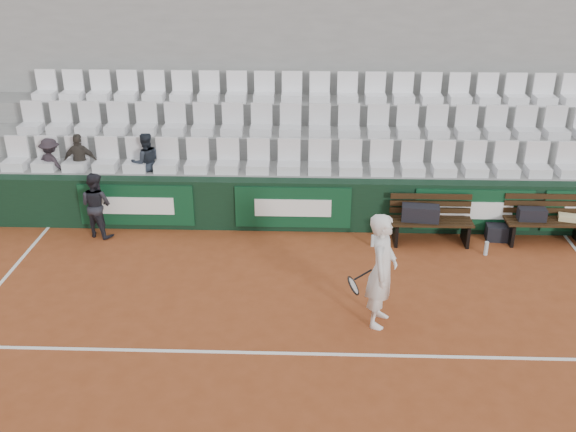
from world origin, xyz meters
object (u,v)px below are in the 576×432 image
object	(u,v)px
bench_right	(545,231)
sports_bag_ground	(499,233)
tennis_player	(382,270)
spectator_a	(48,143)
bench_left	(430,232)
water_bottle_near	(373,241)
sports_bag_left	(420,213)
water_bottle_far	(486,248)
spectator_c	(144,140)
sports_bag_right	(532,214)
ball_kid	(96,205)
spectator_b	(78,141)

from	to	relation	value
bench_right	sports_bag_ground	size ratio (longest dim) A/B	3.13
tennis_player	spectator_a	xyz separation A→B (m)	(-6.17, 3.67, 0.65)
bench_left	water_bottle_near	bearing A→B (deg)	-169.87
sports_bag_left	water_bottle_far	size ratio (longest dim) A/B	2.59
spectator_c	water_bottle_near	bearing A→B (deg)	142.01
sports_bag_right	water_bottle_far	distance (m)	1.15
sports_bag_right	water_bottle_near	world-z (taller)	sports_bag_right
ball_kid	spectator_b	bearing A→B (deg)	-37.03
bench_left	bench_right	bearing A→B (deg)	2.08
sports_bag_right	water_bottle_far	size ratio (longest dim) A/B	1.91
sports_bag_left	sports_bag_ground	xyz separation A→B (m)	(1.53, 0.15, -0.45)
bench_right	sports_bag_right	xyz separation A→B (m)	(-0.29, 0.02, 0.34)
tennis_player	water_bottle_near	bearing A→B (deg)	87.19
water_bottle_far	spectator_c	distance (m)	6.74
tennis_player	spectator_a	distance (m)	7.21
bench_left	ball_kid	xyz separation A→B (m)	(-6.25, 0.09, 0.41)
sports_bag_ground	spectator_c	distance (m)	7.00
bench_right	spectator_a	bearing A→B (deg)	174.31
sports_bag_right	water_bottle_near	distance (m)	2.97
sports_bag_ground	bench_right	bearing A→B (deg)	-5.61
sports_bag_ground	bench_left	bearing A→B (deg)	-173.20
tennis_player	spectator_a	world-z (taller)	spectator_a
water_bottle_far	sports_bag_ground	bearing A→B (deg)	57.63
water_bottle_near	spectator_b	bearing A→B (deg)	167.96
sports_bag_right	ball_kid	world-z (taller)	ball_kid
water_bottle_far	sports_bag_left	bearing A→B (deg)	157.71
bench_left	spectator_a	world-z (taller)	spectator_a
spectator_b	spectator_c	xyz separation A→B (m)	(1.30, 0.00, 0.02)
ball_kid	spectator_c	size ratio (longest dim) A/B	1.06
bench_left	ball_kid	bearing A→B (deg)	179.15
water_bottle_far	spectator_a	xyz separation A→B (m)	(-8.30, 1.48, 1.40)
bench_right	spectator_b	size ratio (longest dim) A/B	1.29
ball_kid	bench_left	bearing A→B (deg)	-157.69
water_bottle_near	bench_left	bearing A→B (deg)	10.13
sports_bag_ground	spectator_b	bearing A→B (deg)	173.89
ball_kid	spectator_c	bearing A→B (deg)	-106.40
water_bottle_far	tennis_player	xyz separation A→B (m)	(-2.13, -2.19, 0.75)
sports_bag_left	ball_kid	bearing A→B (deg)	179.22
spectator_c	sports_bag_left	bearing A→B (deg)	146.57
sports_bag_left	spectator_a	size ratio (longest dim) A/B	0.63
water_bottle_near	spectator_c	world-z (taller)	spectator_c
spectator_a	spectator_c	bearing A→B (deg)	-156.19
bench_right	spectator_c	xyz separation A→B (m)	(-7.61, 0.95, 1.37)
bench_right	spectator_c	distance (m)	7.79
bench_left	spectator_b	distance (m)	6.99
bench_left	sports_bag_ground	xyz separation A→B (m)	(1.32, 0.16, -0.08)
sports_bag_ground	sports_bag_left	bearing A→B (deg)	-174.50
sports_bag_left	water_bottle_near	bearing A→B (deg)	-166.82
bench_right	tennis_player	size ratio (longest dim) A/B	0.85
sports_bag_left	spectator_a	bearing A→B (deg)	171.93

